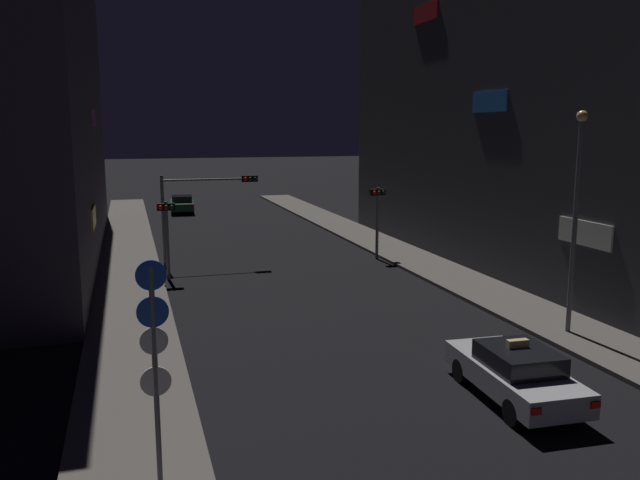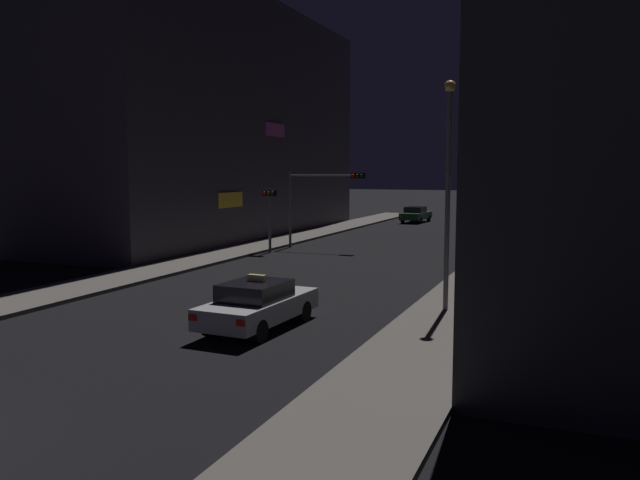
{
  "view_description": "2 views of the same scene",
  "coord_description": "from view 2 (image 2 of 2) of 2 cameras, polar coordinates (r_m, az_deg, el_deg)",
  "views": [
    {
      "loc": [
        -7.08,
        -3.03,
        6.88
      ],
      "look_at": [
        -0.49,
        19.0,
        2.88
      ],
      "focal_mm": 36.27,
      "sensor_mm": 36.0,
      "label": 1
    },
    {
      "loc": [
        10.75,
        -5.86,
        4.61
      ],
      "look_at": [
        0.87,
        18.58,
        1.77
      ],
      "focal_mm": 35.98,
      "sensor_mm": 36.0,
      "label": 2
    }
  ],
  "objects": [
    {
      "name": "traffic_light_left_kerb",
      "position": [
        36.36,
        -4.51,
        2.97
      ],
      "size": [
        0.8,
        0.42,
        3.63
      ],
      "color": "slate",
      "rests_on": "ground_plane"
    },
    {
      "name": "far_car",
      "position": [
        58.45,
        8.51,
        2.27
      ],
      "size": [
        2.06,
        4.55,
        1.42
      ],
      "color": "#1E512D",
      "rests_on": "ground_plane"
    },
    {
      "name": "sidewalk_right",
      "position": [
        35.83,
        16.13,
        -1.37
      ],
      "size": [
        2.95,
        63.02,
        0.15
      ],
      "primitive_type": "cube",
      "color": "#5B5651",
      "rests_on": "ground_plane"
    },
    {
      "name": "street_lamp_near_block",
      "position": [
        20.79,
        11.33,
        5.44
      ],
      "size": [
        0.37,
        0.37,
        7.29
      ],
      "color": "slate",
      "rests_on": "sidewalk_right"
    },
    {
      "name": "traffic_light_right_kerb",
      "position": [
        34.68,
        13.23,
        2.88
      ],
      "size": [
        0.8,
        0.42,
        3.82
      ],
      "color": "slate",
      "rests_on": "ground_plane"
    },
    {
      "name": "traffic_light_overhead",
      "position": [
        38.02,
        0.03,
        4.34
      ],
      "size": [
        4.82,
        0.42,
        4.6
      ],
      "color": "slate",
      "rests_on": "ground_plane"
    },
    {
      "name": "sidewalk_left",
      "position": [
        39.91,
        -4.85,
        -0.4
      ],
      "size": [
        2.95,
        63.02,
        0.15
      ],
      "primitive_type": "cube",
      "color": "#5B5651",
      "rests_on": "ground_plane"
    },
    {
      "name": "building_facade_left",
      "position": [
        46.39,
        -8.86,
        10.33
      ],
      "size": [
        8.58,
        30.89,
        16.11
      ],
      "color": "#3D3842",
      "rests_on": "ground_plane"
    },
    {
      "name": "taxi",
      "position": [
        18.9,
        -5.54,
        -5.71
      ],
      "size": [
        2.01,
        4.53,
        1.62
      ],
      "color": "#B7B7BC",
      "rests_on": "ground_plane"
    }
  ]
}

